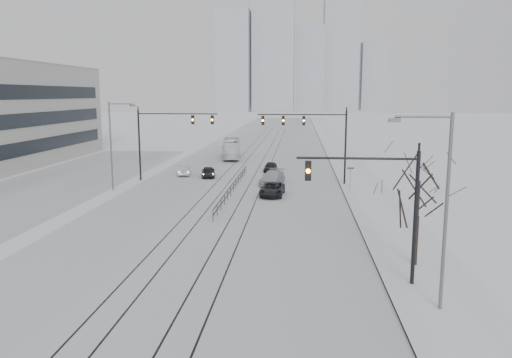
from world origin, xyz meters
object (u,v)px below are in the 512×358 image
Objects in this scene: sedan_sb_inner at (208,172)px; sedan_nb_right at (272,178)px; sedan_sb_outer at (184,170)px; bare_tree at (419,190)px; sedan_nb_far at (270,167)px; sedan_nb_front at (272,189)px; box_truck at (231,149)px; traffic_mast_near at (383,199)px.

sedan_sb_inner is 0.78× the size of sedan_nb_right.
sedan_sb_outer is at bearing 165.57° from sedan_nb_right.
sedan_nb_far is at bearing 106.44° from bare_tree.
sedan_sb_outer is at bearing -28.80° from sedan_sb_inner.
sedan_sb_outer is 10.97m from sedan_nb_far.
sedan_sb_inner is at bearing 163.12° from sedan_nb_right.
sedan_sb_outer is at bearing 138.27° from sedan_nb_front.
sedan_sb_inner is at bearing 120.17° from bare_tree.
sedan_sb_outer is at bearing 71.45° from box_truck.
sedan_nb_right reaches higher than sedan_sb_outer.
bare_tree is 37.37m from sedan_sb_outer.
sedan_sb_outer is 0.36× the size of box_truck.
traffic_mast_near reaches higher than sedan_nb_far.
bare_tree is 36.48m from sedan_nb_far.
box_truck reaches higher than sedan_sb_outer.
sedan_sb_inner is 8.64m from sedan_nb_far.
box_truck is at bearing -112.82° from sedan_sb_outer.
box_truck reaches higher than sedan_nb_right.
box_truck is at bearing -101.12° from sedan_sb_inner.
box_truck is at bearing 106.07° from traffic_mast_near.
box_truck is at bearing 109.17° from sedan_nb_front.
sedan_nb_front is at bearing 118.13° from sedan_sb_inner.
bare_tree is 27.72m from sedan_nb_right.
box_truck reaches higher than sedan_sb_inner.
sedan_nb_far is (7.12, 4.89, -0.04)m from sedan_sb_inner.
bare_tree is at bearing 112.61° from sedan_sb_outer.
bare_tree reaches higher than sedan_nb_right.
bare_tree is 50.76m from box_truck.
traffic_mast_near is at bearing 107.15° from sedan_sb_outer.
sedan_sb_inner is 0.37× the size of box_truck.
traffic_mast_near is 38.80m from sedan_nb_far.
sedan_nb_far is at bearing 105.56° from sedan_nb_right.
sedan_sb_inner is 17.85m from box_truck.
bare_tree is at bearing 102.96° from box_truck.
traffic_mast_near reaches higher than sedan_nb_front.
sedan_nb_far is 0.34× the size of box_truck.
sedan_nb_right is (7.85, -4.14, 0.06)m from sedan_sb_inner.
traffic_mast_near reaches higher than bare_tree.
box_truck is at bearing 121.66° from sedan_nb_far.
traffic_mast_near reaches higher than box_truck.
box_truck is (3.52, 16.75, 0.85)m from sedan_sb_outer.
box_truck is (-7.49, 21.97, 0.75)m from sedan_nb_right.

